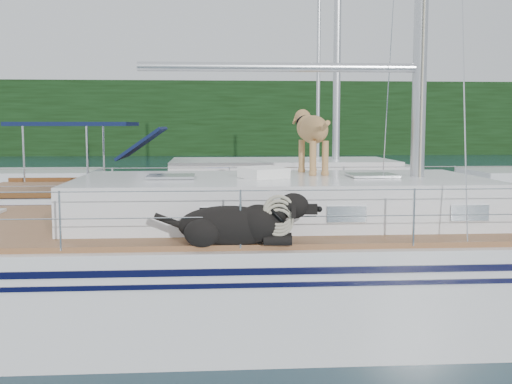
{
  "coord_description": "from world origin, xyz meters",
  "views": [
    {
      "loc": [
        -0.11,
        -8.19,
        2.48
      ],
      "look_at": [
        0.5,
        0.2,
        1.6
      ],
      "focal_mm": 45.0,
      "sensor_mm": 36.0,
      "label": 1
    }
  ],
  "objects": [
    {
      "name": "shore_bank",
      "position": [
        0.0,
        46.2,
        0.6
      ],
      "size": [
        92.0,
        1.0,
        1.2
      ],
      "primitive_type": "cube",
      "color": "#595147",
      "rests_on": "ground"
    },
    {
      "name": "tree_line",
      "position": [
        0.0,
        45.0,
        3.0
      ],
      "size": [
        90.0,
        3.0,
        6.0
      ],
      "primitive_type": "cube",
      "color": "black",
      "rests_on": "ground"
    },
    {
      "name": "bg_boat_center",
      "position": [
        4.0,
        16.0,
        0.45
      ],
      "size": [
        7.2,
        3.0,
        11.65
      ],
      "color": "white",
      "rests_on": "ground"
    },
    {
      "name": "neighbor_sailboat",
      "position": [
        0.38,
        5.75,
        0.63
      ],
      "size": [
        11.0,
        3.5,
        13.3
      ],
      "color": "white",
      "rests_on": "ground"
    },
    {
      "name": "ground",
      "position": [
        0.0,
        0.0,
        0.0
      ],
      "size": [
        120.0,
        120.0,
        0.0
      ],
      "primitive_type": "plane",
      "color": "black",
      "rests_on": "ground"
    },
    {
      "name": "main_sailboat",
      "position": [
        0.1,
        -0.0,
        0.68
      ],
      "size": [
        12.0,
        3.83,
        14.01
      ],
      "color": "white",
      "rests_on": "ground"
    }
  ]
}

